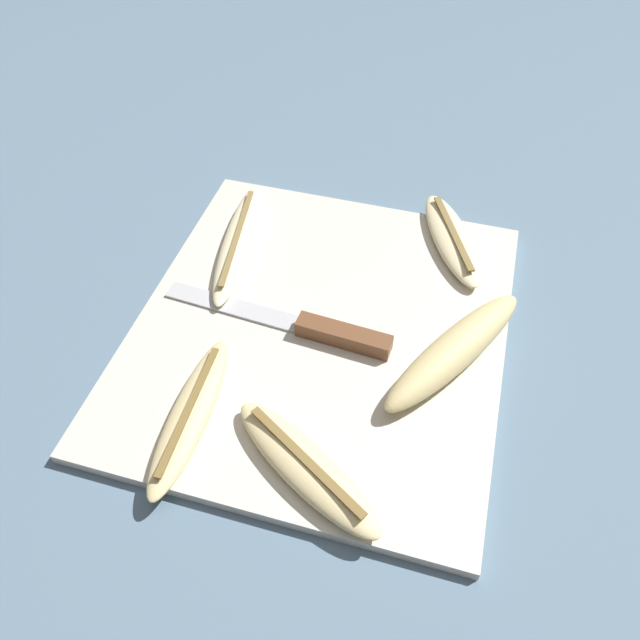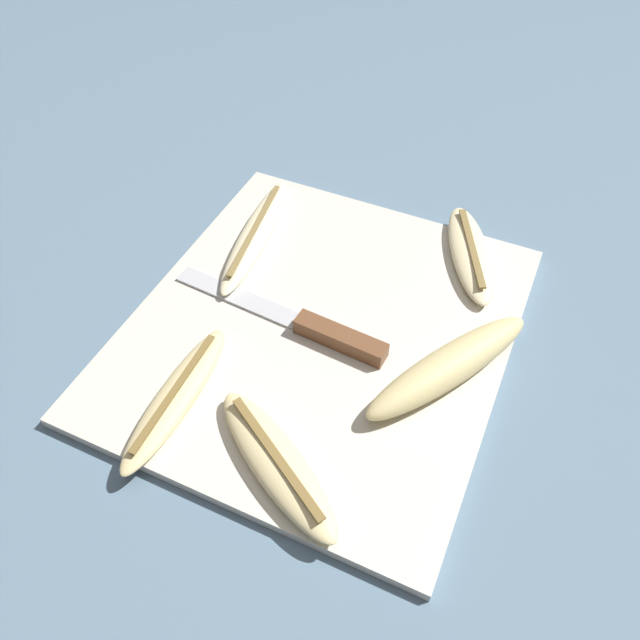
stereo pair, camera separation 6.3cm
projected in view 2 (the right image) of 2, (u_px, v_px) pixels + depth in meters
name	position (u px, v px, depth m)	size (l,w,h in m)	color
ground_plane	(320.00, 334.00, 0.65)	(4.00, 4.00, 0.00)	slate
cutting_board	(320.00, 330.00, 0.64)	(0.41, 0.37, 0.01)	beige
knife	(316.00, 329.00, 0.63)	(0.04, 0.25, 0.02)	brown
banana_mellow_near	(176.00, 397.00, 0.57)	(0.17, 0.04, 0.02)	beige
banana_cream_curved	(470.00, 253.00, 0.70)	(0.16, 0.11, 0.02)	beige
banana_spotted_left	(449.00, 366.00, 0.59)	(0.19, 0.13, 0.03)	#DBC684
banana_pale_long	(255.00, 234.00, 0.72)	(0.21, 0.06, 0.02)	beige
banana_ripe_center	(277.00, 463.00, 0.53)	(0.12, 0.17, 0.02)	beige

